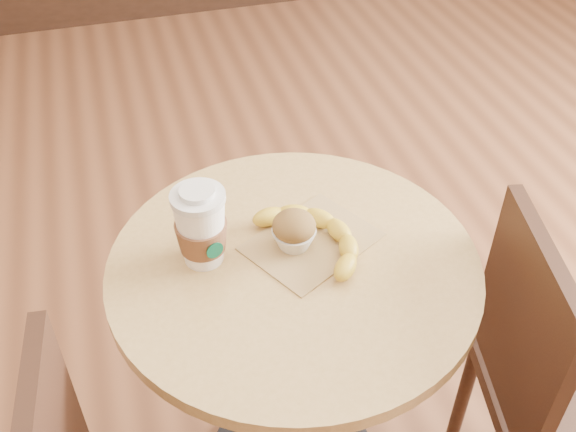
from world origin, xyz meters
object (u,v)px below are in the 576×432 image
object	(u,v)px
cafe_table	(293,334)
chair_right	(554,384)
muffin	(294,231)
banana	(311,240)
coffee_cup	(201,229)

from	to	relation	value
cafe_table	chair_right	size ratio (longest dim) A/B	0.87
chair_right	muffin	xyz separation A→B (m)	(-0.48, 0.27, 0.32)
cafe_table	muffin	distance (m)	0.26
chair_right	banana	size ratio (longest dim) A/B	3.50
cafe_table	coffee_cup	world-z (taller)	coffee_cup
muffin	banana	xyz separation A→B (m)	(0.03, -0.01, -0.02)
cafe_table	banana	size ratio (longest dim) A/B	3.05
chair_right	coffee_cup	bearing A→B (deg)	79.04
muffin	banana	bearing A→B (deg)	-24.71
muffin	banana	size ratio (longest dim) A/B	0.35
cafe_table	banana	xyz separation A→B (m)	(0.04, 0.03, 0.24)
cafe_table	coffee_cup	distance (m)	0.34
coffee_cup	muffin	size ratio (longest dim) A/B	1.93
cafe_table	banana	world-z (taller)	banana
chair_right	banana	world-z (taller)	chair_right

